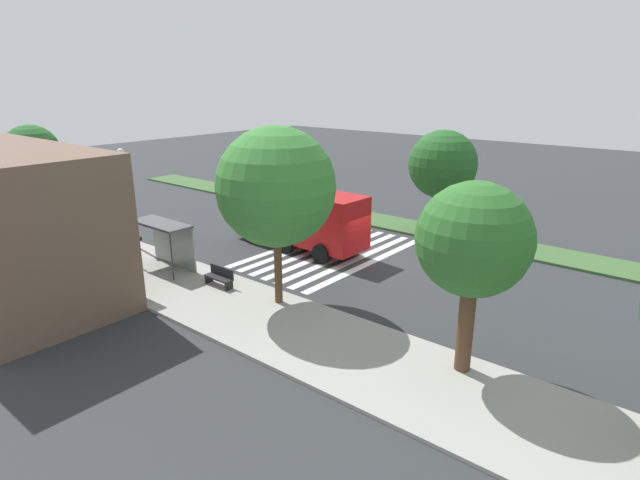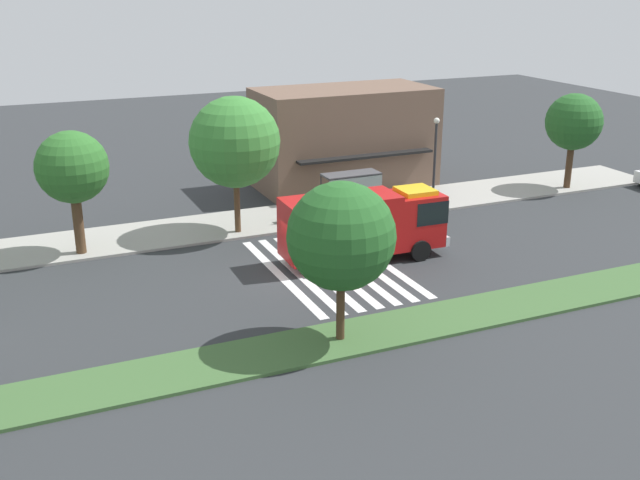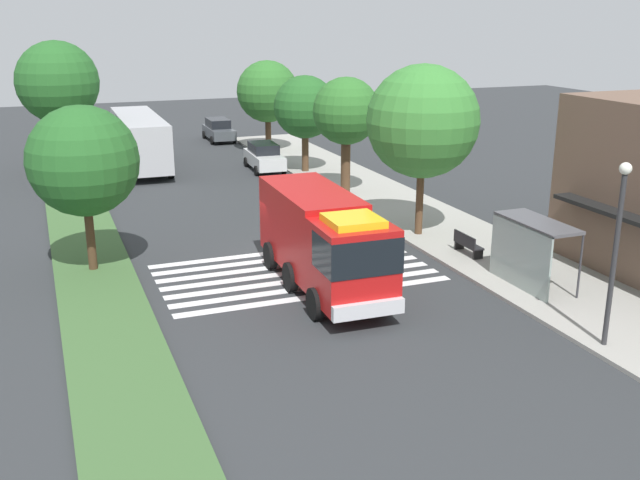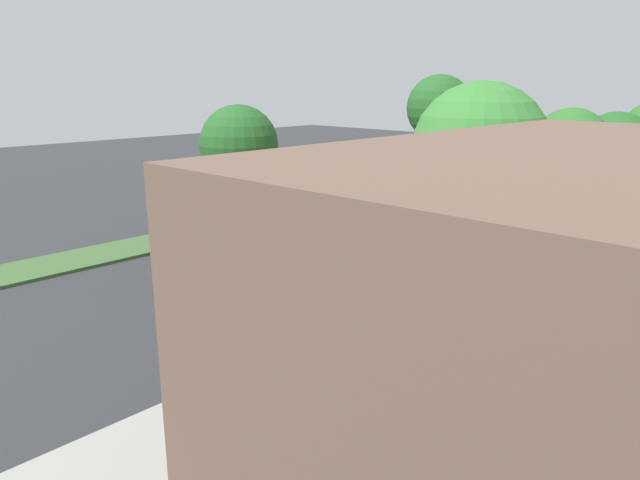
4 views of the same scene
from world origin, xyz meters
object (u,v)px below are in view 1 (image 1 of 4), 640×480
parked_car_east (31,187)px  sidewalk_tree_center (474,241)px  fire_truck (296,214)px  bench_near_shelter (220,277)px  bus_stop_shelter (167,235)px  sidewalk_tree_east (276,187)px  street_lamp (125,188)px  median_tree_west (443,164)px  sidewalk_tree_far_east (32,153)px

parked_car_east → sidewalk_tree_center: 39.31m
fire_truck → bench_near_shelter: 7.25m
fire_truck → bus_stop_shelter: fire_truck is taller
bench_near_shelter → sidewalk_tree_center: sidewalk_tree_center is taller
bus_stop_shelter → sidewalk_tree_east: size_ratio=0.46×
bench_near_shelter → sidewalk_tree_east: sidewalk_tree_east is taller
parked_car_east → bench_near_shelter: 27.18m
bus_stop_shelter → fire_truck: bearing=-110.4°
bus_stop_shelter → street_lamp: size_ratio=0.62×
fire_truck → sidewalk_tree_center: bearing=155.5°
sidewalk_tree_center → sidewalk_tree_east: 8.59m
street_lamp → median_tree_west: median_tree_west is taller
sidewalk_tree_far_east → fire_truck: bearing=-160.7°
parked_car_east → median_tree_west: size_ratio=0.74×
parked_car_east → sidewalk_tree_east: size_ratio=0.62×
fire_truck → sidewalk_tree_far_east: (18.66, 6.54, 2.63)m
parked_car_east → bus_stop_shelter: bearing=175.5°
parked_car_east → street_lamp: bearing=176.3°
bench_near_shelter → street_lamp: (9.11, -0.83, 2.91)m
sidewalk_tree_far_east → sidewalk_tree_center: bearing=180.0°
parked_car_east → sidewalk_tree_east: (-30.50, 2.20, 4.36)m
fire_truck → bus_stop_shelter: (2.59, 6.97, -0.10)m
fire_truck → sidewalk_tree_east: bearing=128.0°
fire_truck → street_lamp: (7.70, 6.14, 1.51)m
fire_truck → bench_near_shelter: size_ratio=5.42×
bench_near_shelter → sidewalk_tree_center: 12.70m
sidewalk_tree_far_east → median_tree_west: bearing=-148.9°
parked_car_east → bus_stop_shelter: (-23.05, 2.62, 0.98)m
sidewalk_tree_east → sidewalk_tree_far_east: (23.51, -0.00, -0.65)m
bench_near_shelter → sidewalk_tree_far_east: 20.47m
sidewalk_tree_center → parked_car_east: bearing=-3.2°
bus_stop_shelter → median_tree_west: (-7.76, -14.78, 2.57)m
median_tree_west → bench_near_shelter: bearing=75.7°
bus_stop_shelter → street_lamp: 5.43m
bench_near_shelter → street_lamp: street_lamp is taller
fire_truck → street_lamp: street_lamp is taller
sidewalk_tree_center → sidewalk_tree_far_east: (32.08, -0.00, -0.06)m
sidewalk_tree_center → median_tree_west: (8.25, -14.35, -0.22)m
street_lamp → sidewalk_tree_center: sidewalk_tree_center is taller
parked_car_east → sidewalk_tree_east: sidewalk_tree_east is taller
sidewalk_tree_far_east → median_tree_west: (-23.83, -14.35, -0.16)m
bus_stop_shelter → street_lamp: bearing=-9.2°
sidewalk_tree_far_east → street_lamp: bearing=-177.9°
sidewalk_tree_center → sidewalk_tree_far_east: size_ratio=1.01×
street_lamp → median_tree_west: size_ratio=0.88×
sidewalk_tree_center → median_tree_west: median_tree_west is taller
sidewalk_tree_center → fire_truck: bearing=-26.0°
sidewalk_tree_far_east → sidewalk_tree_east: bearing=180.0°
fire_truck → parked_car_east: size_ratio=1.82×
bench_near_shelter → sidewalk_tree_far_east: (20.07, -0.43, 4.03)m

